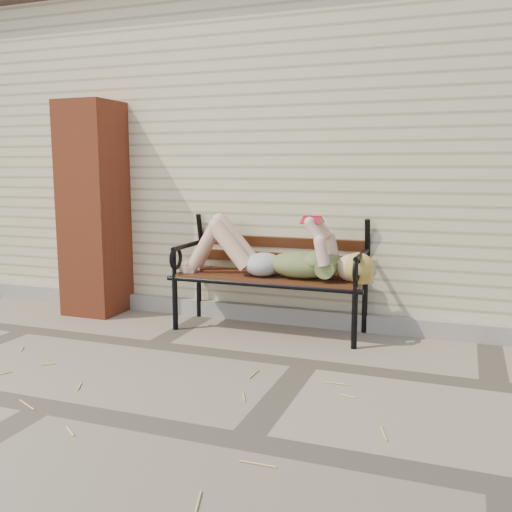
% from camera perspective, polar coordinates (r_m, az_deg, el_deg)
% --- Properties ---
extents(ground, '(80.00, 80.00, 0.00)m').
position_cam_1_polar(ground, '(4.17, 5.08, -10.66)').
color(ground, gray).
rests_on(ground, ground).
extents(house_wall, '(8.00, 4.00, 3.00)m').
position_cam_1_polar(house_wall, '(6.88, 11.86, 9.55)').
color(house_wall, beige).
rests_on(house_wall, ground).
extents(house_roof, '(8.30, 4.30, 0.30)m').
position_cam_1_polar(house_roof, '(7.10, 12.31, 22.98)').
color(house_roof, '#473732').
rests_on(house_roof, house_wall).
extents(foundation_strip, '(8.00, 0.10, 0.15)m').
position_cam_1_polar(foundation_strip, '(5.05, 7.97, -6.34)').
color(foundation_strip, gray).
rests_on(foundation_strip, ground).
extents(brick_pillar, '(0.50, 0.50, 2.00)m').
position_cam_1_polar(brick_pillar, '(5.64, -15.89, 4.53)').
color(brick_pillar, '#9E4123').
rests_on(brick_pillar, ground).
extents(garden_bench, '(1.76, 0.70, 1.14)m').
position_cam_1_polar(garden_bench, '(4.91, 1.74, 0.04)').
color(garden_bench, black).
rests_on(garden_bench, ground).
extents(reading_woman, '(1.66, 0.38, 0.52)m').
position_cam_1_polar(reading_woman, '(4.77, 1.38, 0.25)').
color(reading_woman, '#0A3248').
rests_on(reading_woman, ground).
extents(straw_scatter, '(2.79, 1.54, 0.01)m').
position_cam_1_polar(straw_scatter, '(3.55, -9.62, -14.23)').
color(straw_scatter, '#DCC56B').
rests_on(straw_scatter, ground).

